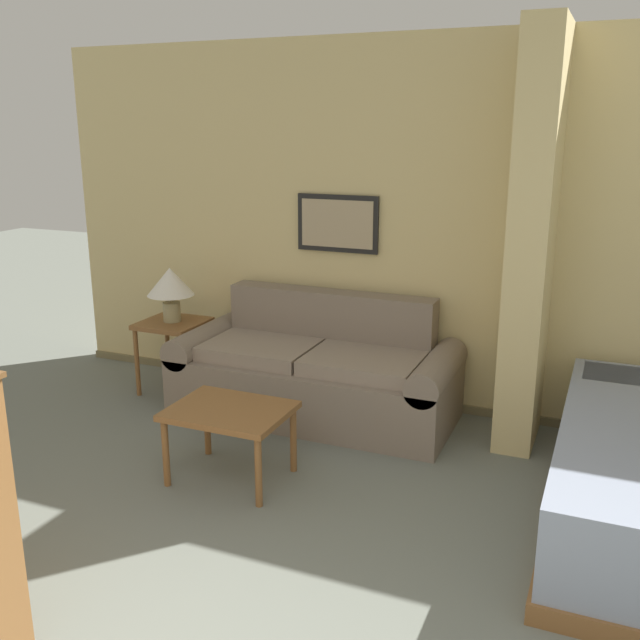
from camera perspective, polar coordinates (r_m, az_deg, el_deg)
wall_back at (r=5.03m, az=10.69°, el=6.97°), size 6.29×0.16×2.60m
wall_partition_pillar at (r=4.60m, az=16.57°, el=5.89°), size 0.24×0.59×2.60m
couch at (r=5.07m, az=-0.33°, el=-4.22°), size 1.99×0.84×0.84m
coffee_table at (r=4.16m, az=-7.23°, el=-7.71°), size 0.67×0.52×0.44m
side_table at (r=5.57m, az=-11.67°, el=-0.99°), size 0.46×0.46×0.56m
table_lamp at (r=5.47m, az=-11.89°, el=2.82°), size 0.35×0.35×0.41m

